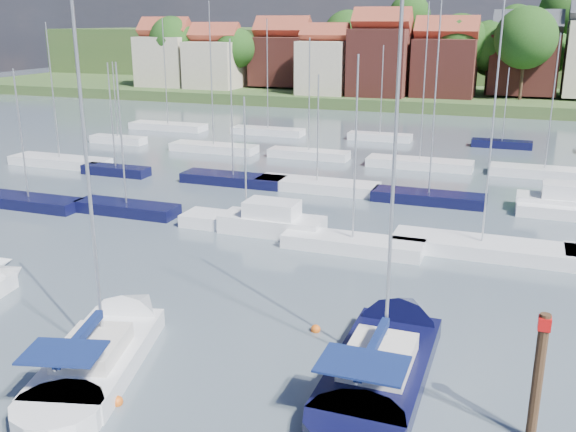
% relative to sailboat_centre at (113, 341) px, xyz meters
% --- Properties ---
extents(ground, '(260.00, 260.00, 0.00)m').
position_rel_sailboat_centre_xyz_m(ground, '(6.00, 37.19, -0.35)').
color(ground, '#44515D').
rests_on(ground, ground).
extents(sailboat_centre, '(6.36, 12.84, 16.82)m').
position_rel_sailboat_centre_xyz_m(sailboat_centre, '(0.00, 0.00, 0.00)').
color(sailboat_centre, white).
rests_on(sailboat_centre, ground).
extents(sailboat_navy, '(3.65, 13.61, 18.73)m').
position_rel_sailboat_centre_xyz_m(sailboat_navy, '(11.49, 3.65, -0.00)').
color(sailboat_navy, black).
rests_on(sailboat_navy, ground).
extents(timber_piling, '(0.40, 0.40, 6.94)m').
position_rel_sailboat_centre_xyz_m(timber_piling, '(17.15, -0.52, 1.10)').
color(timber_piling, '#4C331E').
rests_on(timber_piling, ground).
extents(buoy_c, '(0.46, 0.46, 0.46)m').
position_rel_sailboat_centre_xyz_m(buoy_c, '(2.65, -3.61, -0.35)').
color(buoy_c, '#D85914').
rests_on(buoy_c, ground).
extents(buoy_e, '(0.45, 0.45, 0.45)m').
position_rel_sailboat_centre_xyz_m(buoy_e, '(7.82, 4.55, -0.35)').
color(buoy_e, '#D85914').
rests_on(buoy_e, ground).
extents(marina_field, '(79.62, 41.41, 15.93)m').
position_rel_sailboat_centre_xyz_m(marina_field, '(7.90, 32.34, 0.08)').
color(marina_field, white).
rests_on(marina_field, ground).
extents(far_shore_town, '(212.46, 90.00, 22.27)m').
position_rel_sailboat_centre_xyz_m(far_shore_town, '(8.22, 129.85, 4.26)').
color(far_shore_town, '#49592C').
rests_on(far_shore_town, ground).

